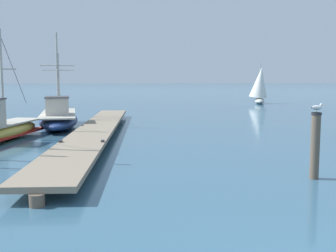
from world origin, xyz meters
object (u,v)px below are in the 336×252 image
(fishing_boat_1, at_px, (58,118))
(mooring_piling, at_px, (315,145))
(perched_seagull, at_px, (317,107))
(distant_sailboat, at_px, (260,85))

(fishing_boat_1, relative_size, mooring_piling, 4.07)
(fishing_boat_1, relative_size, perched_seagull, 21.50)
(mooring_piling, relative_size, perched_seagull, 5.29)
(mooring_piling, bearing_deg, perched_seagull, 156.22)
(fishing_boat_1, xyz_separation_m, perched_seagull, (9.56, -13.10, 1.49))
(mooring_piling, distance_m, distant_sailboat, 34.86)
(mooring_piling, bearing_deg, distant_sailboat, 75.36)
(fishing_boat_1, relative_size, distant_sailboat, 1.75)
(fishing_boat_1, distance_m, distant_sailboat, 27.65)
(perched_seagull, xyz_separation_m, distant_sailboat, (8.81, 33.71, -0.07))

